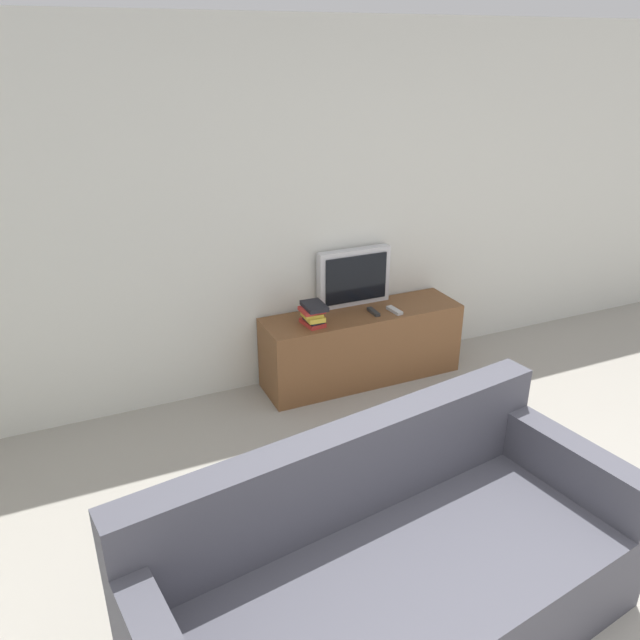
{
  "coord_description": "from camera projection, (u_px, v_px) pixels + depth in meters",
  "views": [
    {
      "loc": [
        -1.71,
        -1.05,
        2.41
      ],
      "look_at": [
        -0.15,
        2.44,
        0.72
      ],
      "focal_mm": 35.0,
      "sensor_mm": 36.0,
      "label": 1
    }
  ],
  "objects": [
    {
      "name": "remote_on_stand",
      "position": [
        373.0,
        312.0,
        4.67
      ],
      "size": [
        0.04,
        0.15,
        0.02
      ],
      "rotation": [
        0.0,
        0.0,
        -0.02
      ],
      "color": "#2D2D2D",
      "rests_on": "tv_stand"
    },
    {
      "name": "tv_stand",
      "position": [
        362.0,
        345.0,
        4.81
      ],
      "size": [
        1.55,
        0.43,
        0.56
      ],
      "color": "brown",
      "rests_on": "ground_plane"
    },
    {
      "name": "book_stack",
      "position": [
        313.0,
        314.0,
        4.45
      ],
      "size": [
        0.17,
        0.22,
        0.16
      ],
      "color": "#B72D28",
      "rests_on": "tv_stand"
    },
    {
      "name": "television",
      "position": [
        354.0,
        277.0,
        4.75
      ],
      "size": [
        0.59,
        0.09,
        0.44
      ],
      "color": "silver",
      "rests_on": "tv_stand"
    },
    {
      "name": "couch",
      "position": [
        391.0,
        583.0,
        2.67
      ],
      "size": [
        2.27,
        1.23,
        0.9
      ],
      "rotation": [
        0.0,
        0.0,
        0.15
      ],
      "color": "#474751",
      "rests_on": "ground_plane"
    },
    {
      "name": "wall_back",
      "position": [
        306.0,
        213.0,
        4.49
      ],
      "size": [
        9.0,
        0.06,
        2.6
      ],
      "color": "silver",
      "rests_on": "ground_plane"
    },
    {
      "name": "remote_secondary",
      "position": [
        394.0,
        310.0,
        4.7
      ],
      "size": [
        0.06,
        0.16,
        0.02
      ],
      "rotation": [
        0.0,
        0.0,
        0.09
      ],
      "color": "#B7B7B7",
      "rests_on": "tv_stand"
    }
  ]
}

